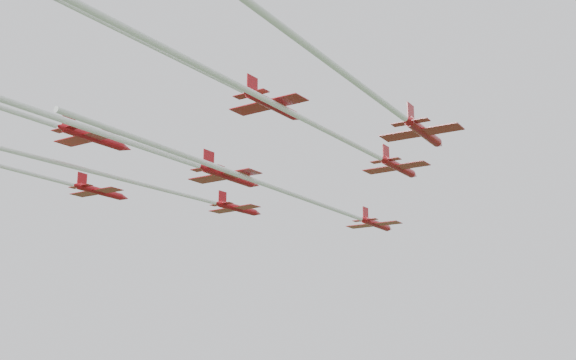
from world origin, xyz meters
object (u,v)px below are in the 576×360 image
Objects in this scene: jet_lead at (315,202)px; jet_row4_right at (188,63)px; jet_row3_left at (15,170)px; jet_row2_right at (317,126)px; jet_row3_right at (357,83)px; jet_row2_left at (186,195)px; jet_row3_mid at (174,157)px.

jet_lead is 41.33m from jet_row4_right.
jet_row3_left is at bearing 164.02° from jet_row4_right.
jet_row2_right is 1.36× the size of jet_row4_right.
jet_row3_right is (48.79, -1.67, -0.24)m from jet_row3_left.
jet_lead is 1.36× the size of jet_row4_right.
jet_row4_right is at bearing -74.58° from jet_lead.
jet_row3_right is (10.10, -9.81, -0.82)m from jet_row2_right.
jet_row3_left is at bearing -119.71° from jet_row2_left.
jet_row4_right reaches higher than jet_row3_mid.
jet_row2_right is 14.10m from jet_row3_right.
jet_row3_left reaches higher than jet_lead.
jet_row3_right is at bearing -54.47° from jet_lead.
jet_lead is 1.24× the size of jet_row3_left.
jet_row3_left is 39.04m from jet_row4_right.
jet_row2_right is 39.55m from jet_row3_left.
jet_row2_left is 21.73m from jet_row3_left.
jet_row2_right is at bearing 132.20° from jet_row3_right.
jet_row4_right is (-11.17, -8.70, 1.44)m from jet_row3_right.
jet_row3_mid is at bearing -49.71° from jet_row2_left.
jet_row3_right reaches higher than jet_row3_mid.
jet_row2_right is 1.15× the size of jet_row3_right.
jet_row3_left reaches higher than jet_row3_mid.
jet_row4_right is at bearing -44.94° from jet_row3_mid.
jet_row3_mid reaches higher than jet_lead.
jet_row2_right is 1.24× the size of jet_row3_left.
jet_row2_right reaches higher than jet_row2_left.
jet_row3_right is at bearing -4.40° from jet_row3_left.
jet_row3_right is (37.36, -20.11, 1.00)m from jet_row2_left.
jet_row2_left is at bearing 131.71° from jet_row4_right.
jet_row4_right is (26.18, -28.81, 2.44)m from jet_row2_left.
jet_lead is 1.00× the size of jet_row2_right.
jet_row3_mid is 0.78× the size of jet_row3_right.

